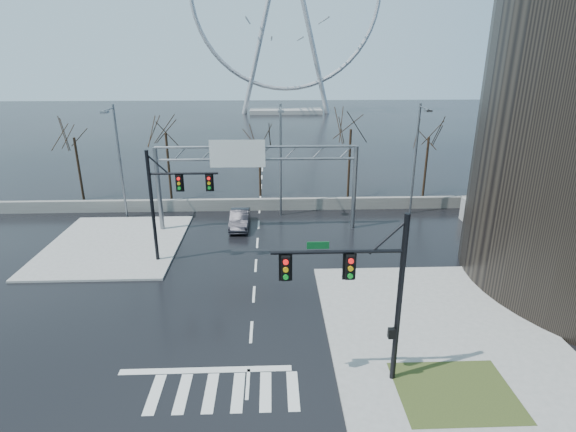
{
  "coord_description": "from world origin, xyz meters",
  "views": [
    {
      "loc": [
        1.18,
        -20.39,
        13.85
      ],
      "look_at": [
        2.22,
        7.02,
        4.0
      ],
      "focal_mm": 28.0,
      "sensor_mm": 36.0,
      "label": 1
    }
  ],
  "objects_px": {
    "signal_mast_near": "(369,285)",
    "sign_gantry": "(252,169)",
    "signal_mast_far": "(168,196)",
    "car": "(240,219)"
  },
  "relations": [
    {
      "from": "signal_mast_far",
      "to": "sign_gantry",
      "type": "height_order",
      "value": "signal_mast_far"
    },
    {
      "from": "signal_mast_far",
      "to": "sign_gantry",
      "type": "distance_m",
      "value": 8.14
    },
    {
      "from": "sign_gantry",
      "to": "car",
      "type": "bearing_deg",
      "value": 155.94
    },
    {
      "from": "signal_mast_far",
      "to": "sign_gantry",
      "type": "xyz_separation_m",
      "value": [
        5.49,
        6.0,
        0.35
      ]
    },
    {
      "from": "car",
      "to": "signal_mast_near",
      "type": "bearing_deg",
      "value": -70.3
    },
    {
      "from": "signal_mast_near",
      "to": "car",
      "type": "relative_size",
      "value": 1.79
    },
    {
      "from": "sign_gantry",
      "to": "car",
      "type": "relative_size",
      "value": 3.66
    },
    {
      "from": "signal_mast_near",
      "to": "sign_gantry",
      "type": "xyz_separation_m",
      "value": [
        -5.52,
        19.0,
        0.31
      ]
    },
    {
      "from": "sign_gantry",
      "to": "car",
      "type": "xyz_separation_m",
      "value": [
        -1.19,
        0.53,
        -4.44
      ]
    },
    {
      "from": "signal_mast_far",
      "to": "car",
      "type": "relative_size",
      "value": 1.79
    }
  ]
}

